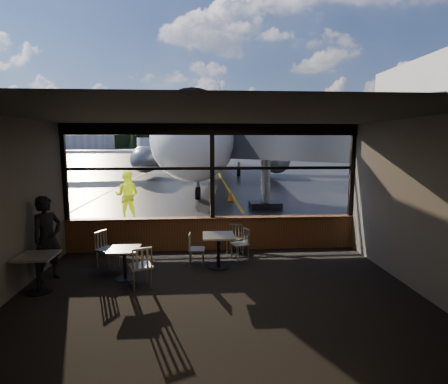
{
  "coord_description": "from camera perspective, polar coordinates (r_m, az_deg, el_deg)",
  "views": [
    {
      "loc": [
        -0.33,
        -9.56,
        2.98
      ],
      "look_at": [
        0.39,
        1.0,
        1.5
      ],
      "focal_mm": 28.0,
      "sensor_mm": 36.0,
      "label": 1
    }
  ],
  "objects": [
    {
      "name": "fuel_tank_b",
      "position": [
        192.57,
        -9.86,
        7.84
      ],
      "size": [
        8.0,
        8.0,
        6.0
      ],
      "primitive_type": "cylinder",
      "color": "silver",
      "rests_on": "ground_plane"
    },
    {
      "name": "fuel_tank_a",
      "position": [
        193.85,
        -12.83,
        7.76
      ],
      "size": [
        8.0,
        8.0,
        6.0
      ],
      "primitive_type": "cylinder",
      "color": "silver",
      "rests_on": "ground_plane"
    },
    {
      "name": "chair_near_w",
      "position": [
        8.67,
        -4.46,
        -9.33
      ],
      "size": [
        0.47,
        0.47,
        0.81
      ],
      "primitive_type": null,
      "rotation": [
        0.0,
        0.0,
        -1.63
      ],
      "color": "#BAB4A7",
      "rests_on": "carpet_floor"
    },
    {
      "name": "hangar_left",
      "position": [
        201.98,
        -24.33,
        7.96
      ],
      "size": [
        45.0,
        18.0,
        11.0
      ],
      "primitive_type": null,
      "color": "silver",
      "rests_on": "ground_plane"
    },
    {
      "name": "cafe_table_near",
      "position": [
        8.47,
        -0.9,
        -9.69
      ],
      "size": [
        0.75,
        0.75,
        0.82
      ],
      "primitive_type": null,
      "color": "#A19B94",
      "rests_on": "carpet_floor"
    },
    {
      "name": "mullion_centre",
      "position": [
        9.6,
        -1.94,
        3.29
      ],
      "size": [
        0.12,
        0.12,
        2.6
      ],
      "primitive_type": "cube",
      "color": "black",
      "rests_on": "ground"
    },
    {
      "name": "passenger",
      "position": [
        8.51,
        -26.87,
        -6.82
      ],
      "size": [
        0.74,
        0.82,
        1.87
      ],
      "primitive_type": "imported",
      "rotation": [
        0.0,
        0.0,
        1.02
      ],
      "color": "black",
      "rests_on": "carpet_floor"
    },
    {
      "name": "cone_nose",
      "position": [
        18.27,
        1.13,
        -0.64
      ],
      "size": [
        0.36,
        0.36,
        0.5
      ],
      "primitive_type": "cone",
      "color": "#FF5108",
      "rests_on": "ground_plane"
    },
    {
      "name": "airliner",
      "position": [
        31.46,
        -2.06,
        13.13
      ],
      "size": [
        35.13,
        40.87,
        11.64
      ],
      "primitive_type": null,
      "rotation": [
        0.0,
        0.0,
        -0.09
      ],
      "color": "white",
      "rests_on": "ground_plane"
    },
    {
      "name": "chair_mid_w",
      "position": [
        8.92,
        -18.46,
        -8.92
      ],
      "size": [
        0.66,
        0.66,
        0.91
      ],
      "primitive_type": null,
      "rotation": [
        0.0,
        0.0,
        -2.04
      ],
      "color": "#B0AC9F",
      "rests_on": "carpet_floor"
    },
    {
      "name": "mullion_left",
      "position": [
        10.26,
        -24.61,
        2.88
      ],
      "size": [
        0.12,
        0.12,
        2.6
      ],
      "primitive_type": "cube",
      "color": "black",
      "rests_on": "ground"
    },
    {
      "name": "mullion_right",
      "position": [
        10.5,
        20.17,
        3.21
      ],
      "size": [
        0.12,
        0.12,
        2.6
      ],
      "primitive_type": "cube",
      "color": "black",
      "rests_on": "ground"
    },
    {
      "name": "cafe_table_mid",
      "position": [
        8.12,
        -15.89,
        -11.24
      ],
      "size": [
        0.64,
        0.64,
        0.7
      ],
      "primitive_type": null,
      "color": "#A9A59B",
      "rests_on": "carpet_floor"
    },
    {
      "name": "chair_near_n",
      "position": [
        9.56,
        1.64,
        -7.71
      ],
      "size": [
        0.55,
        0.55,
        0.8
      ],
      "primitive_type": null,
      "rotation": [
        0.0,
        0.0,
        2.8
      ],
      "color": "beige",
      "rests_on": "carpet_floor"
    },
    {
      "name": "window_sill",
      "position": [
        9.9,
        -1.89,
        -6.86
      ],
      "size": [
        8.0,
        0.28,
        0.9
      ],
      "primitive_type": "cube",
      "color": "#4F2B18",
      "rests_on": "ground"
    },
    {
      "name": "wall_right",
      "position": [
        7.96,
        29.13,
        -1.95
      ],
      "size": [
        0.04,
        6.0,
        3.5
      ],
      "primitive_type": "cube",
      "color": "#514A41",
      "rests_on": "ground"
    },
    {
      "name": "fuel_tank_c",
      "position": [
        191.81,
        -6.86,
        7.89
      ],
      "size": [
        8.0,
        8.0,
        6.0
      ],
      "primitive_type": "cylinder",
      "color": "silver",
      "rests_on": "ground_plane"
    },
    {
      "name": "ceiling",
      "position": [
        6.59,
        -1.07,
        12.49
      ],
      "size": [
        8.0,
        6.0,
        0.04
      ],
      "primitive_type": "cube",
      "color": "#38332D",
      "rests_on": "ground"
    },
    {
      "name": "hangar_mid",
      "position": [
        194.57,
        -3.85,
        8.52
      ],
      "size": [
        38.0,
        15.0,
        10.0
      ],
      "primitive_type": null,
      "color": "silver",
      "rests_on": "ground_plane"
    },
    {
      "name": "chair_near_e",
      "position": [
        9.04,
        2.62,
        -8.54
      ],
      "size": [
        0.57,
        0.57,
        0.83
      ],
      "primitive_type": null,
      "rotation": [
        0.0,
        0.0,
        1.89
      ],
      "color": "#B3AEA1",
      "rests_on": "carpet_floor"
    },
    {
      "name": "cafe_table_left",
      "position": [
        8.07,
        -28.06,
        -11.72
      ],
      "size": [
        0.71,
        0.71,
        0.78
      ],
      "primitive_type": null,
      "color": "#9C978F",
      "rests_on": "carpet_floor"
    },
    {
      "name": "chair_mid_s",
      "position": [
        7.56,
        -13.5,
        -11.73
      ],
      "size": [
        0.66,
        0.66,
        0.92
      ],
      "primitive_type": null,
      "rotation": [
        0.0,
        0.0,
        0.4
      ],
      "color": "#B9B4A7",
      "rests_on": "carpet_floor"
    },
    {
      "name": "treeline",
      "position": [
        219.58,
        -3.86,
        8.72
      ],
      "size": [
        360.0,
        3.0,
        12.0
      ],
      "primitive_type": "cube",
      "color": "black",
      "rests_on": "ground_plane"
    },
    {
      "name": "wall_left",
      "position": [
        7.62,
        -32.69,
        -2.6
      ],
      "size": [
        0.04,
        6.0,
        3.5
      ],
      "primitive_type": "cube",
      "color": "#514A41",
      "rests_on": "ground"
    },
    {
      "name": "ground_crew",
      "position": [
        14.11,
        -15.53,
        -0.54
      ],
      "size": [
        0.98,
        0.79,
        1.93
      ],
      "primitive_type": "imported",
      "rotation": [
        0.0,
        0.0,
        3.08
      ],
      "color": "#BFF219",
      "rests_on": "ground_plane"
    },
    {
      "name": "window_header",
      "position": [
        9.58,
        -1.97,
        10.17
      ],
      "size": [
        8.0,
        0.18,
        0.3
      ],
      "primitive_type": "cube",
      "color": "black",
      "rests_on": "ground"
    },
    {
      "name": "hangar_right",
      "position": [
        197.05,
        14.09,
        8.59
      ],
      "size": [
        50.0,
        20.0,
        12.0
      ],
      "primitive_type": null,
      "color": "silver",
      "rests_on": "ground_plane"
    },
    {
      "name": "cone_wing",
      "position": [
        29.75,
        -15.16,
        2.41
      ],
      "size": [
        0.36,
        0.36,
        0.5
      ],
      "primitive_type": "cone",
      "color": "#FF6508",
      "rests_on": "ground_plane"
    },
    {
      "name": "jet_bridge",
      "position": [
        15.58,
        10.74,
        5.22
      ],
      "size": [
        8.53,
        10.43,
        4.55
      ],
      "primitive_type": null,
      "color": "#2A2A2C",
      "rests_on": "ground_plane"
    },
    {
      "name": "ground_plane",
      "position": [
        129.6,
        -3.78,
        6.61
      ],
      "size": [
        520.0,
        520.0,
        0.0
      ],
      "primitive_type": "plane",
      "color": "black",
      "rests_on": "ground"
    },
    {
      "name": "wall_back",
      "position": [
        3.78,
        1.29,
        -10.99
      ],
      "size": [
        8.0,
        0.04,
        3.5
      ],
      "primitive_type": "cube",
      "color": "#514A41",
      "rests_on": "ground"
    },
    {
      "name": "carpet_floor",
      "position": [
        7.21,
        -1.0,
        -16.36
      ],
      "size": [
        8.0,
        6.0,
        0.01
      ],
      "primitive_type": "cube",
      "color": "black",
      "rests_on": "ground"
    },
    {
      "name": "window_transom",
      "position": [
        9.59,
        -1.94,
        3.89
      ],
      "size": [
        8.0,
        0.1,
        0.08
      ],
      "primitive_type": "cube",
      "color": "black",
      "rests_on": "ground"
    }
  ]
}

